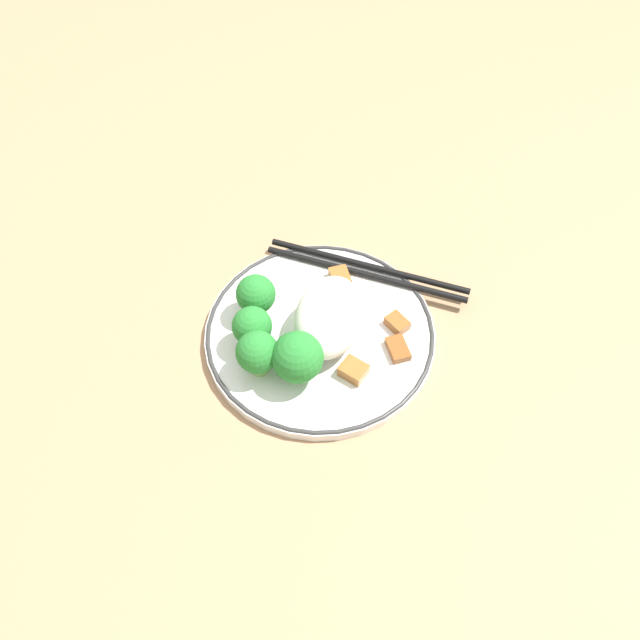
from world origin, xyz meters
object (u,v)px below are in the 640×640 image
(plate, at_px, (320,333))
(broccoli_mid_left, at_px, (298,357))
(broccoli_back_left, at_px, (256,295))
(chopsticks, at_px, (367,270))
(broccoli_back_right, at_px, (257,353))
(broccoli_back_center, at_px, (252,327))

(plate, xyz_separation_m, broccoli_mid_left, (-0.06, 0.01, 0.04))
(broccoli_back_left, distance_m, broccoli_mid_left, 0.09)
(chopsticks, bearing_deg, broccoli_back_right, 152.56)
(broccoli_back_left, relative_size, broccoli_back_right, 0.98)
(broccoli_back_left, height_order, broccoli_mid_left, broccoli_mid_left)
(plate, relative_size, chopsticks, 1.05)
(plate, xyz_separation_m, broccoli_back_left, (0.01, 0.07, 0.04))
(broccoli_back_left, bearing_deg, chopsticks, -50.47)
(broccoli_back_left, height_order, broccoli_back_center, broccoli_back_left)
(broccoli_back_right, height_order, broccoli_mid_left, broccoli_mid_left)
(broccoli_back_right, distance_m, chopsticks, 0.18)
(broccoli_mid_left, bearing_deg, broccoli_back_left, 43.91)
(chopsticks, bearing_deg, plate, 160.78)
(plate, relative_size, broccoli_back_right, 4.51)
(broccoli_mid_left, relative_size, chopsticks, 0.26)
(plate, bearing_deg, broccoli_back_center, 117.40)
(chopsticks, bearing_deg, broccoli_back_center, 142.71)
(plate, height_order, broccoli_back_right, broccoli_back_right)
(broccoli_back_left, bearing_deg, plate, -95.51)
(broccoli_back_right, bearing_deg, broccoli_back_left, 18.66)
(broccoli_mid_left, bearing_deg, broccoli_back_right, 94.36)
(broccoli_back_right, relative_size, chopsticks, 0.23)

